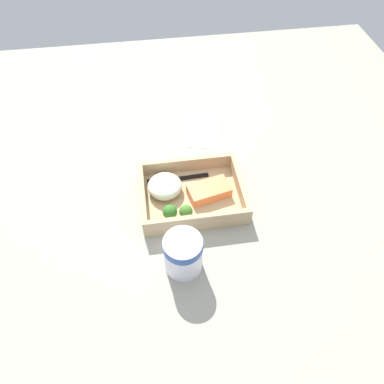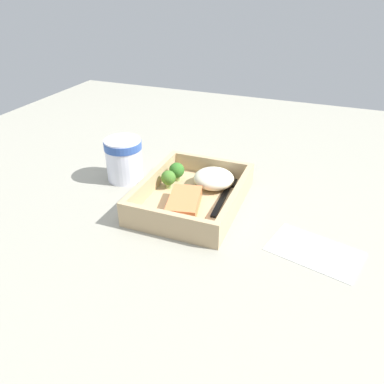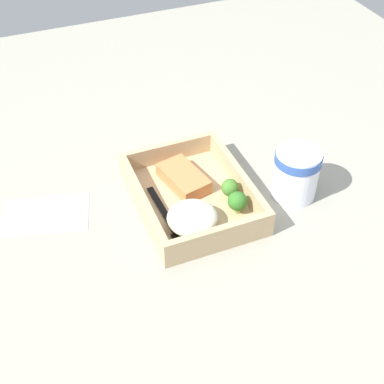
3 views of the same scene
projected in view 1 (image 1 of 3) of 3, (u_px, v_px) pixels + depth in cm
name	position (u px, v px, depth cm)	size (l,w,h in cm)	color
ground_plane	(192.00, 201.00, 94.34)	(160.00, 160.00, 2.00)	gray
takeout_tray	(192.00, 197.00, 93.11)	(25.15, 19.45, 1.20)	tan
tray_rim	(192.00, 191.00, 91.14)	(25.15, 19.45, 3.90)	tan
salmon_fillet	(209.00, 191.00, 91.95)	(10.08, 5.72, 2.62)	#ED7B46
mashed_potatoes	(165.00, 186.00, 92.17)	(8.47, 8.66, 3.81)	silver
broccoli_floret_1	(170.00, 212.00, 86.48)	(3.40, 3.40, 4.18)	#81994F
broccoli_floret_2	(186.00, 212.00, 86.68)	(3.16, 3.16, 3.97)	#8AA85E
fork	(174.00, 179.00, 95.82)	(15.85, 2.34, 0.44)	black
paper_cup	(183.00, 253.00, 77.51)	(8.31, 8.31, 9.64)	white
receipt_slip	(203.00, 130.00, 110.00)	(9.27, 14.99, 0.24)	white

